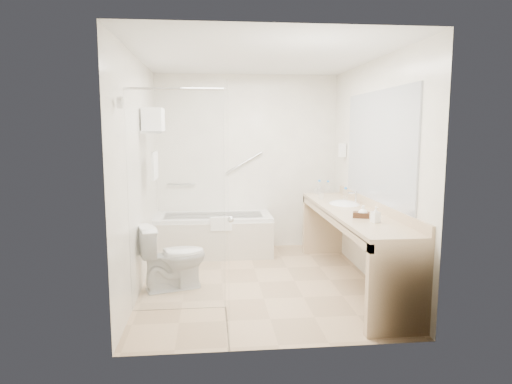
{
  "coord_description": "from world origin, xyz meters",
  "views": [
    {
      "loc": [
        -0.53,
        -4.99,
        1.75
      ],
      "look_at": [
        0.0,
        0.3,
        1.0
      ],
      "focal_mm": 32.0,
      "sensor_mm": 36.0,
      "label": 1
    }
  ],
  "objects": [
    {
      "name": "sink",
      "position": [
        1.05,
        0.25,
        0.82
      ],
      "size": [
        0.4,
        0.52,
        0.14
      ],
      "primitive_type": "ellipsoid",
      "color": "white",
      "rests_on": "vanity_counter"
    },
    {
      "name": "drinking_glass_near",
      "position": [
        0.91,
        1.08,
        0.89
      ],
      "size": [
        0.07,
        0.07,
        0.08
      ],
      "primitive_type": "cylinder",
      "rotation": [
        0.0,
        0.0,
        0.09
      ],
      "color": "silver",
      "rests_on": "vanity_counter"
    },
    {
      "name": "water_bottle_mid",
      "position": [
        1.08,
        1.1,
        0.93
      ],
      "size": [
        0.06,
        0.06,
        0.18
      ],
      "rotation": [
        0.0,
        0.0,
        -0.15
      ],
      "color": "silver",
      "rests_on": "vanity_counter"
    },
    {
      "name": "ceiling",
      "position": [
        0.0,
        0.0,
        2.5
      ],
      "size": [
        2.6,
        3.2,
        0.1
      ],
      "primitive_type": "cube",
      "color": "silver",
      "rests_on": "wall_back"
    },
    {
      "name": "shower_enclosure",
      "position": [
        -0.63,
        -0.93,
        1.07
      ],
      "size": [
        0.96,
        0.91,
        2.11
      ],
      "color": "silver",
      "rests_on": "floor"
    },
    {
      "name": "water_bottle_left",
      "position": [
        1.08,
        0.3,
        0.94
      ],
      "size": [
        0.06,
        0.06,
        0.19
      ],
      "rotation": [
        0.0,
        0.0,
        0.13
      ],
      "color": "silver",
      "rests_on": "vanity_counter"
    },
    {
      "name": "soap_bottle_b",
      "position": [
        0.99,
        -0.6,
        0.9
      ],
      "size": [
        0.14,
        0.15,
        0.1
      ],
      "primitive_type": "imported",
      "rotation": [
        0.0,
        0.0,
        0.38
      ],
      "color": "white",
      "rests_on": "vanity_counter"
    },
    {
      "name": "floor",
      "position": [
        0.0,
        0.0,
        0.0
      ],
      "size": [
        3.2,
        3.2,
        0.0
      ],
      "primitive_type": "plane",
      "color": "tan",
      "rests_on": "ground"
    },
    {
      "name": "wall_right",
      "position": [
        1.3,
        0.0,
        1.25
      ],
      "size": [
        0.1,
        3.2,
        2.5
      ],
      "primitive_type": "cube",
      "color": "white",
      "rests_on": "ground"
    },
    {
      "name": "soap_bottle_a",
      "position": [
        1.04,
        -0.84,
        0.89
      ],
      "size": [
        0.11,
        0.17,
        0.07
      ],
      "primitive_type": "imported",
      "rotation": [
        0.0,
        0.0,
        0.31
      ],
      "color": "white",
      "rests_on": "vanity_counter"
    },
    {
      "name": "towel_shelf",
      "position": [
        -1.17,
        0.35,
        1.75
      ],
      "size": [
        0.24,
        0.55,
        0.81
      ],
      "color": "silver",
      "rests_on": "wall_left"
    },
    {
      "name": "wall_left",
      "position": [
        -1.3,
        0.0,
        1.25
      ],
      "size": [
        0.1,
        3.2,
        2.5
      ],
      "primitive_type": "cube",
      "color": "white",
      "rests_on": "ground"
    },
    {
      "name": "wall_back",
      "position": [
        0.0,
        1.6,
        1.25
      ],
      "size": [
        2.6,
        0.1,
        2.5
      ],
      "primitive_type": "cube",
      "color": "white",
      "rests_on": "ground"
    },
    {
      "name": "faucet",
      "position": [
        1.2,
        0.25,
        0.93
      ],
      "size": [
        0.03,
        0.03,
        0.14
      ],
      "primitive_type": "cylinder",
      "color": "silver",
      "rests_on": "vanity_counter"
    },
    {
      "name": "toilet",
      "position": [
        -0.95,
        -0.11,
        0.35
      ],
      "size": [
        0.81,
        0.61,
        0.71
      ],
      "primitive_type": "imported",
      "rotation": [
        0.0,
        0.0,
        1.89
      ],
      "color": "white",
      "rests_on": "floor"
    },
    {
      "name": "drinking_glass_far",
      "position": [
        0.86,
        0.61,
        0.89
      ],
      "size": [
        0.08,
        0.08,
        0.09
      ],
      "primitive_type": "cylinder",
      "rotation": [
        0.0,
        0.0,
        -0.26
      ],
      "color": "silver",
      "rests_on": "vanity_counter"
    },
    {
      "name": "hairdryer_unit",
      "position": [
        1.25,
        1.05,
        1.45
      ],
      "size": [
        0.08,
        0.1,
        0.18
      ],
      "primitive_type": "cube",
      "color": "white",
      "rests_on": "wall_right"
    },
    {
      "name": "vanity_counter",
      "position": [
        1.02,
        -0.15,
        0.64
      ],
      "size": [
        0.55,
        2.7,
        0.95
      ],
      "color": "#CDAB89",
      "rests_on": "floor"
    },
    {
      "name": "mirror",
      "position": [
        1.29,
        -0.15,
        1.55
      ],
      "size": [
        0.02,
        2.0,
        1.2
      ],
      "primitive_type": "cube",
      "color": "#A6AAB2",
      "rests_on": "wall_right"
    },
    {
      "name": "bathtub",
      "position": [
        -0.5,
        1.24,
        0.28
      ],
      "size": [
        1.6,
        0.73,
        0.59
      ],
      "color": "white",
      "rests_on": "floor"
    },
    {
      "name": "grab_bar_long",
      "position": [
        -0.05,
        1.56,
        1.25
      ],
      "size": [
        0.53,
        0.03,
        0.33
      ],
      "primitive_type": "cylinder",
      "rotation": [
        0.0,
        1.05,
        0.0
      ],
      "color": "silver",
      "rests_on": "wall_back"
    },
    {
      "name": "grab_bar_short",
      "position": [
        -0.95,
        1.56,
        0.95
      ],
      "size": [
        0.4,
        0.03,
        0.03
      ],
      "primitive_type": "cylinder",
      "rotation": [
        0.0,
        1.57,
        0.0
      ],
      "color": "silver",
      "rests_on": "wall_back"
    },
    {
      "name": "amenity_basket",
      "position": [
        0.98,
        -0.59,
        0.88
      ],
      "size": [
        0.19,
        0.16,
        0.05
      ],
      "primitive_type": "cube",
      "rotation": [
        0.0,
        0.0,
        -0.35
      ],
      "color": "#442D18",
      "rests_on": "vanity_counter"
    },
    {
      "name": "water_bottle_right",
      "position": [
        0.94,
        1.05,
        0.94
      ],
      "size": [
        0.06,
        0.06,
        0.2
      ],
      "rotation": [
        0.0,
        0.0,
        0.32
      ],
      "color": "silver",
      "rests_on": "vanity_counter"
    },
    {
      "name": "wall_front",
      "position": [
        0.0,
        -1.6,
        1.25
      ],
      "size": [
        2.6,
        0.1,
        2.5
      ],
      "primitive_type": "cube",
      "color": "white",
      "rests_on": "ground"
    }
  ]
}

